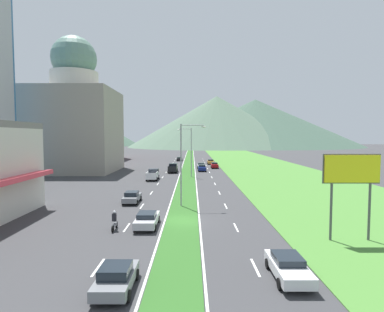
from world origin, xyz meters
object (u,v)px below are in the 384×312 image
car_2 (131,197)px  car_5 (210,162)px  car_3 (201,168)px  car_6 (214,165)px  pickup_truck_1 (152,175)px  street_lamp_near (183,159)px  car_7 (115,278)px  car_1 (200,166)px  motorcycle_rider (114,222)px  car_0 (287,266)px  car_8 (179,159)px  billboard_roadside (351,175)px  street_lamp_mid (189,149)px  car_4 (146,219)px  pickup_truck_0 (172,168)px

car_2 → car_5: car_2 is taller
car_2 → car_3: size_ratio=0.98×
car_6 → pickup_truck_1: size_ratio=0.80×
street_lamp_near → car_7: (-3.18, -20.88, -4.97)m
car_1 → motorcycle_rider: 55.52m
car_1 → street_lamp_near: bearing=-4.3°
car_0 → car_2: car_2 is taller
car_1 → car_8: car_1 is taller
car_0 → car_6: (0.22, 64.76, 0.07)m
billboard_roadside → car_7: 19.45m
street_lamp_mid → car_0: 47.31m
car_6 → pickup_truck_1: bearing=-31.7°
car_1 → car_7: bearing=-5.7°
car_7 → street_lamp_near: bearing=-8.6°
car_6 → car_7: (-10.17, -66.30, -0.04)m
car_3 → pickup_truck_1: (-10.09, -15.19, 0.20)m
street_lamp_near → car_5: 57.69m
car_8 → pickup_truck_1: bearing=175.9°
pickup_truck_1 → motorcycle_rider: size_ratio=2.70×
street_lamp_near → car_4: bearing=-110.3°
car_5 → pickup_truck_0: 23.51m
car_5 → motorcycle_rider: size_ratio=2.06×
car_4 → car_3: bearing=-8.0°
car_2 → motorcycle_rider: 11.74m
car_1 → car_8: bearing=-164.9°
car_3 → motorcycle_rider: motorcycle_rider is taller
billboard_roadside → car_1: bearing=100.3°
car_5 → car_1: bearing=-15.2°
billboard_roadside → car_4: bearing=166.9°
car_5 → car_8: size_ratio=1.00×
car_5 → car_8: (-9.95, 12.61, -0.04)m
pickup_truck_1 → billboard_roadside: bearing=-150.3°
car_1 → car_7: 66.20m
car_7 → car_6: bearing=-8.7°
billboard_roadside → car_8: (-17.11, 82.36, -4.71)m
street_lamp_mid → car_6: (6.44, 18.14, -5.01)m
pickup_truck_0 → car_5: bearing=-25.6°
car_2 → pickup_truck_1: size_ratio=0.81×
billboard_roadside → car_6: size_ratio=1.63×
car_6 → car_8: size_ratio=1.05×
street_lamp_mid → car_7: 48.57m
car_2 → motorcycle_rider: (0.66, -11.72, 0.00)m
car_8 → car_7: bearing=-179.9°
car_2 → car_3: 37.88m
pickup_truck_0 → pickup_truck_1: 12.98m
car_3 → car_4: 47.67m
billboard_roadside → car_3: size_ratio=1.58×
street_lamp_mid → car_2: bearing=-105.9°
street_lamp_mid → car_1: bearing=80.9°
car_8 → motorcycle_rider: (-2.72, -79.43, 0.04)m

